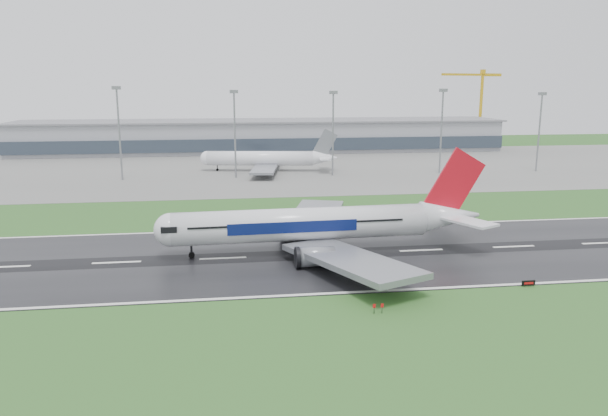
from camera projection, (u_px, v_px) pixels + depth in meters
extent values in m
plane|color=#25531E|center=(324.00, 255.00, 113.83)|extent=(520.00, 520.00, 0.00)
cube|color=black|center=(324.00, 254.00, 113.82)|extent=(400.00, 45.00, 0.10)
cube|color=slate|center=(272.00, 167.00, 234.91)|extent=(400.00, 130.00, 0.08)
cube|color=gray|center=(262.00, 136.00, 291.46)|extent=(240.00, 36.00, 15.00)
cylinder|color=gray|center=(120.00, 136.00, 199.99)|extent=(0.64, 0.64, 31.53)
cylinder|color=gray|center=(235.00, 136.00, 205.48)|extent=(0.64, 0.64, 30.19)
cylinder|color=gray|center=(333.00, 135.00, 210.29)|extent=(0.64, 0.64, 29.83)
cylinder|color=gray|center=(441.00, 133.00, 215.76)|extent=(0.64, 0.64, 30.57)
cylinder|color=gray|center=(539.00, 134.00, 221.17)|extent=(0.64, 0.64, 29.22)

